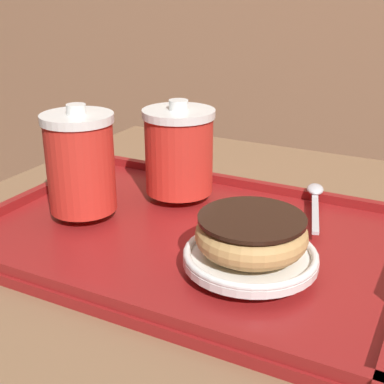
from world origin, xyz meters
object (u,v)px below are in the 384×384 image
Objects in this scene: coffee_cup_front at (80,162)px; donut_chocolate_glazed at (251,233)px; spoon at (315,196)px; coffee_cup_rear at (179,150)px.

donut_chocolate_glazed is at bearing -7.85° from coffee_cup_front.
coffee_cup_front is 0.24m from donut_chocolate_glazed.
coffee_cup_front is at bearing 107.61° from spoon.
coffee_cup_rear is 0.21m from donut_chocolate_glazed.
donut_chocolate_glazed is at bearing 160.53° from spoon.
coffee_cup_front is 1.17× the size of donut_chocolate_glazed.
coffee_cup_rear reaches higher than spoon.
donut_chocolate_glazed reaches higher than spoon.
coffee_cup_front reaches higher than coffee_cup_rear.
spoon is at bearing 86.15° from donut_chocolate_glazed.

